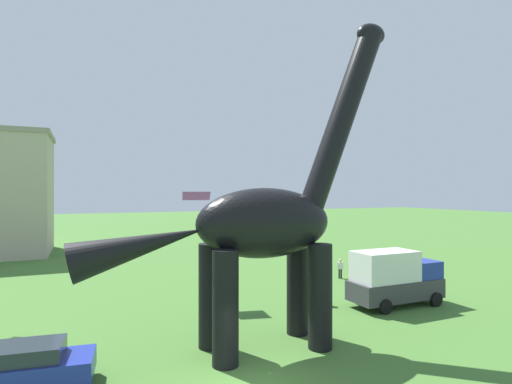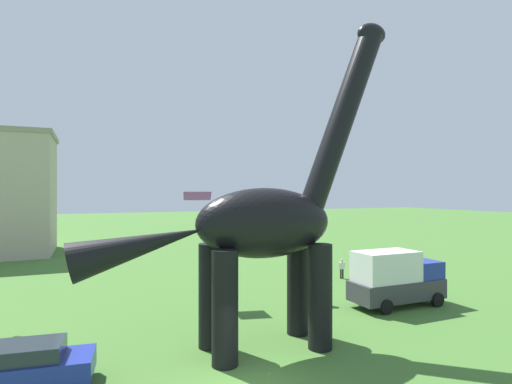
% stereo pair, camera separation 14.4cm
% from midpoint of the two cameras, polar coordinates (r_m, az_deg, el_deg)
% --- Properties ---
extents(dinosaur_sculpture, '(13.97, 2.96, 14.61)m').
position_cam_midpoint_polar(dinosaur_sculpture, '(16.94, 1.32, -4.43)').
color(dinosaur_sculpture, black).
rests_on(dinosaur_sculpture, ground_plane).
extents(parked_sedan_left, '(4.38, 2.25, 1.55)m').
position_cam_midpoint_polar(parked_sedan_left, '(16.35, -29.68, -20.72)').
color(parked_sedan_left, navy).
rests_on(parked_sedan_left, ground_plane).
extents(parked_box_truck, '(5.62, 2.37, 3.20)m').
position_cam_midpoint_polar(parked_box_truck, '(24.97, 19.38, -11.40)').
color(parked_box_truck, '#38383D').
rests_on(parked_box_truck, ground_plane).
extents(person_vendor_side, '(0.55, 0.24, 1.47)m').
position_cam_midpoint_polar(person_vendor_side, '(31.61, 12.25, -10.37)').
color(person_vendor_side, black).
rests_on(person_vendor_side, ground_plane).
extents(person_far_spectator, '(0.60, 0.27, 1.61)m').
position_cam_midpoint_polar(person_far_spectator, '(24.33, 9.32, -13.33)').
color(person_far_spectator, '#6B6056').
rests_on(person_far_spectator, ground_plane).
extents(person_strolling_adult, '(0.58, 0.25, 1.54)m').
position_cam_midpoint_polar(person_strolling_adult, '(29.86, 19.88, -10.91)').
color(person_strolling_adult, '#6B6056').
rests_on(person_strolling_adult, ground_plane).
extents(kite_drifting, '(1.88, 1.51, 0.52)m').
position_cam_midpoint_polar(kite_drifting, '(24.52, -8.18, -0.57)').
color(kite_drifting, purple).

